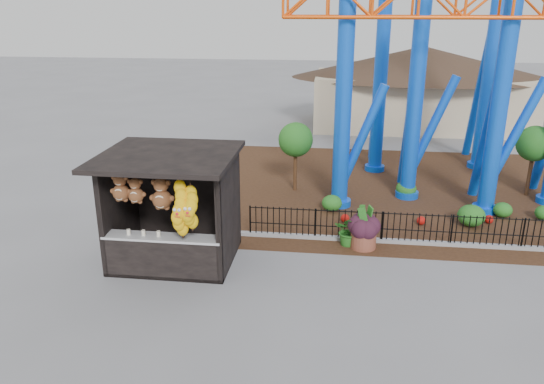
# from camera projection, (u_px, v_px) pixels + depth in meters

# --- Properties ---
(ground) EXTENTS (120.00, 120.00, 0.00)m
(ground) POSITION_uv_depth(u_px,v_px,m) (278.00, 286.00, 13.47)
(ground) COLOR slate
(ground) RESTS_ON ground
(mulch_bed) EXTENTS (18.00, 12.00, 0.02)m
(mulch_bed) POSITION_uv_depth(u_px,v_px,m) (404.00, 190.00, 20.48)
(mulch_bed) COLOR #331E11
(mulch_bed) RESTS_ON ground
(curb) EXTENTS (18.00, 0.18, 0.12)m
(curb) POSITION_uv_depth(u_px,v_px,m) (422.00, 243.00, 15.79)
(curb) COLOR gray
(curb) RESTS_ON ground
(prize_booth) EXTENTS (3.50, 3.40, 3.12)m
(prize_booth) POSITION_uv_depth(u_px,v_px,m) (171.00, 212.00, 14.16)
(prize_booth) COLOR black
(prize_booth) RESTS_ON ground
(picket_fence) EXTENTS (12.20, 0.06, 1.00)m
(picket_fence) POSITION_uv_depth(u_px,v_px,m) (455.00, 231.00, 15.53)
(picket_fence) COLOR black
(picket_fence) RESTS_ON ground
(roller_coaster) EXTENTS (11.00, 6.37, 10.82)m
(roller_coaster) POSITION_uv_depth(u_px,v_px,m) (451.00, 15.00, 18.43)
(roller_coaster) COLOR blue
(roller_coaster) RESTS_ON ground
(terracotta_planter) EXTENTS (0.89, 0.89, 0.58)m
(terracotta_planter) POSITION_uv_depth(u_px,v_px,m) (363.00, 239.00, 15.51)
(terracotta_planter) COLOR brown
(terracotta_planter) RESTS_ON ground
(planter_foliage) EXTENTS (0.70, 0.70, 0.64)m
(planter_foliage) POSITION_uv_depth(u_px,v_px,m) (365.00, 220.00, 15.31)
(planter_foliage) COLOR black
(planter_foliage) RESTS_ON terracotta_planter
(potted_plant) EXTENTS (0.96, 0.87, 0.94)m
(potted_plant) POSITION_uv_depth(u_px,v_px,m) (350.00, 231.00, 15.63)
(potted_plant) COLOR #2F5E1B
(potted_plant) RESTS_ON ground
(landscaping) EXTENTS (7.67, 4.17, 0.70)m
(landscaping) POSITION_uv_depth(u_px,v_px,m) (443.00, 207.00, 17.94)
(landscaping) COLOR #215D1B
(landscaping) RESTS_ON mulch_bed
(pavilion) EXTENTS (15.00, 15.00, 4.80)m
(pavilion) POSITION_uv_depth(u_px,v_px,m) (421.00, 74.00, 30.47)
(pavilion) COLOR #BFAD8C
(pavilion) RESTS_ON ground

